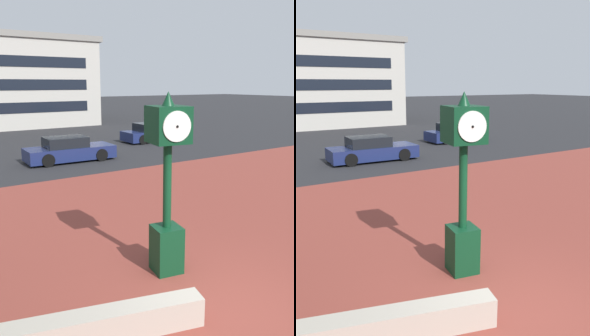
# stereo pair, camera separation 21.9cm
# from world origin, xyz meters

# --- Properties ---
(ground_plane) EXTENTS (200.00, 200.00, 0.00)m
(ground_plane) POSITION_xyz_m (0.00, 0.00, 0.00)
(ground_plane) COLOR #262628
(plaza_brick_paving) EXTENTS (44.00, 14.43, 0.01)m
(plaza_brick_paving) POSITION_xyz_m (0.00, 3.22, 0.00)
(plaza_brick_paving) COLOR brown
(plaza_brick_paving) RESTS_ON ground
(planter_wall) EXTENTS (3.19, 1.21, 0.50)m
(planter_wall) POSITION_xyz_m (-2.08, 0.42, 0.25)
(planter_wall) COLOR #ADA393
(planter_wall) RESTS_ON ground
(street_clock) EXTENTS (0.84, 0.88, 3.78)m
(street_clock) POSITION_xyz_m (0.00, 1.68, 1.99)
(street_clock) COLOR #0C381E
(street_clock) RESTS_ON ground
(car_street_mid) EXTENTS (4.56, 1.95, 1.28)m
(car_street_mid) POSITION_xyz_m (2.63, 13.73, 0.57)
(car_street_mid) COLOR navy
(car_street_mid) RESTS_ON ground
(car_street_far) EXTENTS (4.11, 1.94, 1.28)m
(car_street_far) POSITION_xyz_m (9.95, 17.00, 0.57)
(car_street_far) COLOR navy
(car_street_far) RESTS_ON ground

